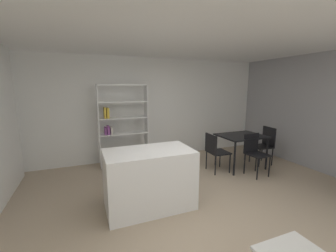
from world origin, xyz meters
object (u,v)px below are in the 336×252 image
Objects in this scene: dining_table at (241,139)px; dining_chair_island_side at (215,149)px; dining_chair_window_side at (265,142)px; open_bookshelf at (121,127)px; kitchen_island at (149,179)px; dining_chair_near at (254,150)px.

dining_table is 0.75m from dining_chair_island_side.
dining_table is at bearing -84.21° from dining_chair_window_side.
open_bookshelf is 2.28m from dining_chair_island_side.
dining_table is at bearing -88.03° from dining_chair_island_side.
dining_table is (2.53, 0.85, 0.23)m from kitchen_island.
dining_chair_near is (2.61, -1.66, -0.40)m from open_bookshelf.
dining_chair_window_side is at bearing 14.38° from kitchen_island.
dining_chair_window_side is (0.74, -0.01, -0.15)m from dining_table.
dining_chair_window_side is at bearing -0.90° from dining_table.
dining_table is at bearing 18.55° from kitchen_island.
open_bookshelf is 3.60m from dining_chair_window_side.
kitchen_island is 2.68m from dining_table.
dining_chair_window_side is at bearing 26.84° from dining_chair_near.
open_bookshelf is (-0.09, 2.07, 0.48)m from kitchen_island.
kitchen_island reaches higher than dining_chair_near.
kitchen_island is 1.31× the size of dining_table.
dining_chair_window_side reaches higher than dining_table.
dining_table is at bearing -25.03° from open_bookshelf.
dining_chair_island_side is at bearing -83.91° from dining_chair_window_side.
dining_chair_window_side is 0.86m from dining_chair_near.
dining_chair_window_side is 1.07× the size of dining_chair_island_side.
kitchen_island is at bearing -173.67° from dining_chair_near.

